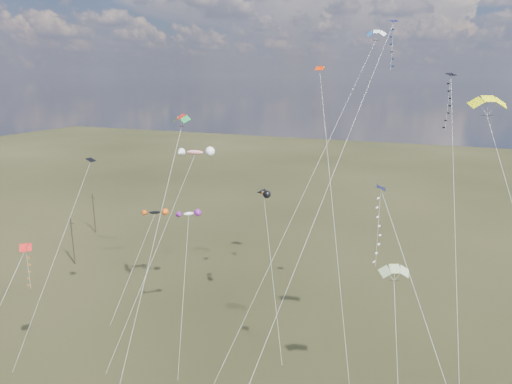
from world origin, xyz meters
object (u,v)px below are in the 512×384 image
at_px(utility_pole_far, 94,213).
at_px(novelty_black_orange, 155,213).
at_px(utility_pole_near, 73,241).
at_px(parafoil_yellow, 489,100).
at_px(diamond_black_high, 449,121).

bearing_deg(utility_pole_far, novelty_black_orange, -32.43).
xyz_separation_m(utility_pole_near, parafoil_yellow, (58.49, -12.38, 24.64)).
xyz_separation_m(utility_pole_near, diamond_black_high, (55.67, -5.27, 22.29)).
distance_m(utility_pole_near, novelty_black_orange, 20.67).
height_order(utility_pole_near, diamond_black_high, diamond_black_high).
distance_m(diamond_black_high, novelty_black_orange, 39.59).
xyz_separation_m(utility_pole_far, diamond_black_high, (63.67, -19.27, 22.29)).
bearing_deg(novelty_black_orange, parafoil_yellow, -13.25).
bearing_deg(diamond_black_high, utility_pole_far, 163.16).
xyz_separation_m(utility_pole_far, novelty_black_orange, (26.84, -17.05, 7.95)).
bearing_deg(utility_pole_far, parafoil_yellow, -21.64).
bearing_deg(diamond_black_high, parafoil_yellow, -68.39).
distance_m(parafoil_yellow, novelty_black_orange, 44.03).
bearing_deg(utility_pole_near, diamond_black_high, -5.41).
xyz_separation_m(utility_pole_near, novelty_black_orange, (18.84, -3.05, 7.95)).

